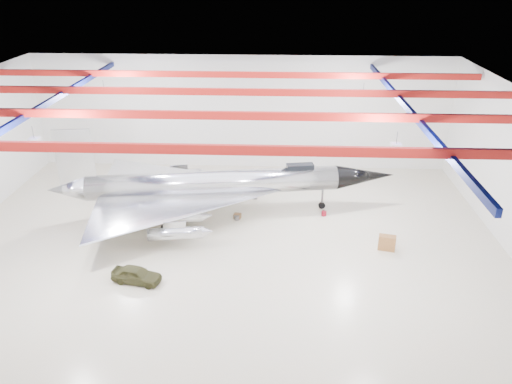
{
  "coord_description": "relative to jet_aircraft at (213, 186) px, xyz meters",
  "views": [
    {
      "loc": [
        3.63,
        -31.89,
        18.69
      ],
      "look_at": [
        2.03,
        2.0,
        3.09
      ],
      "focal_mm": 35.0,
      "sensor_mm": 36.0,
      "label": 1
    }
  ],
  "objects": [
    {
      "name": "wall_back",
      "position": [
        1.49,
        10.73,
        3.02
      ],
      "size": [
        40.0,
        0.0,
        40.0
      ],
      "primitive_type": "plane",
      "rotation": [
        1.57,
        0.0,
        0.0
      ],
      "color": "silver",
      "rests_on": "floor"
    },
    {
      "name": "ceiling",
      "position": [
        1.49,
        -4.27,
        8.52
      ],
      "size": [
        40.0,
        40.0,
        0.0
      ],
      "primitive_type": "plane",
      "rotation": [
        3.14,
        0.0,
        0.0
      ],
      "color": "#0A0F38",
      "rests_on": "wall_back"
    },
    {
      "name": "crate_small",
      "position": [
        -4.21,
        2.37,
        -2.34
      ],
      "size": [
        0.45,
        0.37,
        0.29
      ],
      "primitive_type": "cube",
      "rotation": [
        0.0,
        0.0,
        0.09
      ],
      "color": "#59595B",
      "rests_on": "floor"
    },
    {
      "name": "parts_bin",
      "position": [
        3.02,
        4.71,
        -2.3
      ],
      "size": [
        0.52,
        0.42,
        0.36
      ],
      "primitive_type": "cube",
      "rotation": [
        0.0,
        0.0,
        0.01
      ],
      "color": "olive",
      "rests_on": "floor"
    },
    {
      "name": "engine_drum",
      "position": [
        1.91,
        -0.95,
        -2.3
      ],
      "size": [
        0.49,
        0.49,
        0.37
      ],
      "primitive_type": "cylinder",
      "rotation": [
        0.0,
        0.0,
        -0.22
      ],
      "color": "#59595B",
      "rests_on": "floor"
    },
    {
      "name": "spares_box",
      "position": [
        3.2,
        3.05,
        -2.32
      ],
      "size": [
        0.41,
        0.41,
        0.33
      ],
      "primitive_type": "cylinder",
      "rotation": [
        0.0,
        0.0,
        -0.11
      ],
      "color": "#59595B",
      "rests_on": "floor"
    },
    {
      "name": "jet_aircraft",
      "position": [
        0.0,
        0.0,
        0.0
      ],
      "size": [
        27.69,
        18.15,
        7.57
      ],
      "rotation": [
        0.0,
        0.0,
        0.16
      ],
      "color": "silver",
      "rests_on": "floor"
    },
    {
      "name": "toolbox_red",
      "position": [
        -1.94,
        3.44,
        -2.35
      ],
      "size": [
        0.39,
        0.32,
        0.27
      ],
      "primitive_type": "cube",
      "rotation": [
        0.0,
        0.0,
        0.01
      ],
      "color": "maroon",
      "rests_on": "floor"
    },
    {
      "name": "jeep",
      "position": [
        -3.79,
        -9.79,
        -1.94
      ],
      "size": [
        3.41,
        1.89,
        1.1
      ],
      "primitive_type": "imported",
      "rotation": [
        0.0,
        0.0,
        1.38
      ],
      "color": "#3B3A1D",
      "rests_on": "floor"
    },
    {
      "name": "crate_ply",
      "position": [
        -5.42,
        -1.96,
        -2.3
      ],
      "size": [
        0.59,
        0.5,
        0.37
      ],
      "primitive_type": "cube",
      "rotation": [
        0.0,
        0.0,
        0.16
      ],
      "color": "olive",
      "rests_on": "floor"
    },
    {
      "name": "floor",
      "position": [
        1.49,
        -4.27,
        -2.48
      ],
      "size": [
        40.0,
        40.0,
        0.0
      ],
      "primitive_type": "plane",
      "color": "beige",
      "rests_on": "ground"
    },
    {
      "name": "ceiling_structure",
      "position": [
        1.49,
        -4.27,
        7.84
      ],
      "size": [
        39.5,
        29.5,
        1.08
      ],
      "color": "maroon",
      "rests_on": "ceiling"
    },
    {
      "name": "desk",
      "position": [
        13.0,
        -4.98,
        -1.93
      ],
      "size": [
        1.31,
        0.86,
        1.1
      ],
      "primitive_type": "cube",
      "rotation": [
        0.0,
        0.0,
        -0.23
      ],
      "color": "brown",
      "rests_on": "floor"
    },
    {
      "name": "oil_barrel",
      "position": [
        1.94,
        -0.67,
        -2.29
      ],
      "size": [
        0.65,
        0.56,
        0.39
      ],
      "primitive_type": "cube",
      "rotation": [
        0.0,
        0.0,
        -0.22
      ],
      "color": "olive",
      "rests_on": "floor"
    },
    {
      "name": "tool_chest",
      "position": [
        8.94,
        0.13,
        -2.3
      ],
      "size": [
        0.43,
        0.43,
        0.38
      ],
      "primitive_type": "cylinder",
      "rotation": [
        0.0,
        0.0,
        -0.03
      ],
      "color": "maroon",
      "rests_on": "floor"
    }
  ]
}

